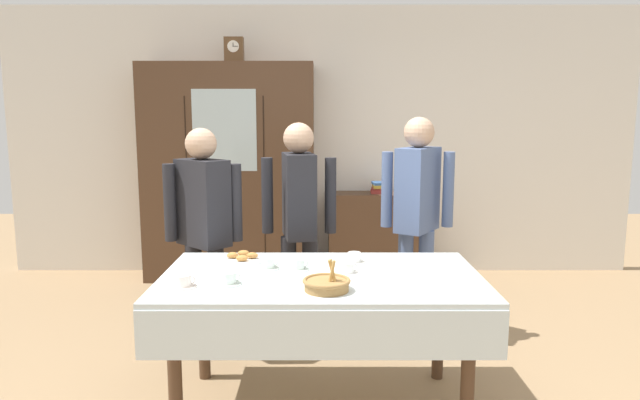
# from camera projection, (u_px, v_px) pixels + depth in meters

# --- Properties ---
(ground_plane) EXTENTS (12.00, 12.00, 0.00)m
(ground_plane) POSITION_uv_depth(u_px,v_px,m) (320.00, 389.00, 3.39)
(ground_plane) COLOR #997A56
(ground_plane) RESTS_ON ground
(back_wall) EXTENTS (6.40, 0.10, 2.70)m
(back_wall) POSITION_uv_depth(u_px,v_px,m) (320.00, 142.00, 5.81)
(back_wall) COLOR silver
(back_wall) RESTS_ON ground
(dining_table) EXTENTS (1.73, 0.98, 0.77)m
(dining_table) POSITION_uv_depth(u_px,v_px,m) (320.00, 295.00, 3.06)
(dining_table) COLOR #4C3321
(dining_table) RESTS_ON ground
(wall_cabinet) EXTENTS (1.66, 0.46, 2.12)m
(wall_cabinet) POSITION_uv_depth(u_px,v_px,m) (228.00, 173.00, 5.56)
(wall_cabinet) COLOR #4C3321
(wall_cabinet) RESTS_ON ground
(mantel_clock) EXTENTS (0.18, 0.11, 0.24)m
(mantel_clock) POSITION_uv_depth(u_px,v_px,m) (233.00, 50.00, 5.38)
(mantel_clock) COLOR brown
(mantel_clock) RESTS_ON wall_cabinet
(bookshelf_low) EXTENTS (1.00, 0.35, 0.85)m
(bookshelf_low) POSITION_uv_depth(u_px,v_px,m) (377.00, 235.00, 5.70)
(bookshelf_low) COLOR #4C3321
(bookshelf_low) RESTS_ON ground
(book_stack) EXTENTS (0.17, 0.20, 0.11)m
(book_stack) POSITION_uv_depth(u_px,v_px,m) (378.00, 188.00, 5.63)
(book_stack) COLOR #99332D
(book_stack) RESTS_ON bookshelf_low
(tea_cup_near_right) EXTENTS (0.13, 0.13, 0.06)m
(tea_cup_near_right) POSITION_uv_depth(u_px,v_px,m) (228.00, 279.00, 2.89)
(tea_cup_near_right) COLOR silver
(tea_cup_near_right) RESTS_ON dining_table
(tea_cup_far_left) EXTENTS (0.13, 0.13, 0.06)m
(tea_cup_far_left) POSITION_uv_depth(u_px,v_px,m) (297.00, 265.00, 3.16)
(tea_cup_far_left) COLOR silver
(tea_cup_far_left) RESTS_ON dining_table
(tea_cup_mid_right) EXTENTS (0.13, 0.13, 0.06)m
(tea_cup_mid_right) POSITION_uv_depth(u_px,v_px,m) (267.00, 264.00, 3.18)
(tea_cup_mid_right) COLOR silver
(tea_cup_mid_right) RESTS_ON dining_table
(tea_cup_near_left) EXTENTS (0.13, 0.13, 0.06)m
(tea_cup_near_left) POSITION_uv_depth(u_px,v_px,m) (346.00, 269.00, 3.08)
(tea_cup_near_left) COLOR white
(tea_cup_near_left) RESTS_ON dining_table
(tea_cup_back_edge) EXTENTS (0.13, 0.13, 0.06)m
(tea_cup_back_edge) POSITION_uv_depth(u_px,v_px,m) (183.00, 282.00, 2.84)
(tea_cup_back_edge) COLOR white
(tea_cup_back_edge) RESTS_ON dining_table
(tea_cup_front_edge) EXTENTS (0.13, 0.13, 0.06)m
(tea_cup_front_edge) POSITION_uv_depth(u_px,v_px,m) (353.00, 258.00, 3.31)
(tea_cup_front_edge) COLOR white
(tea_cup_front_edge) RESTS_ON dining_table
(bread_basket) EXTENTS (0.24, 0.24, 0.16)m
(bread_basket) POSITION_uv_depth(u_px,v_px,m) (326.00, 284.00, 2.79)
(bread_basket) COLOR #9E7542
(bread_basket) RESTS_ON dining_table
(pastry_plate) EXTENTS (0.28, 0.28, 0.05)m
(pastry_plate) POSITION_uv_depth(u_px,v_px,m) (241.00, 258.00, 3.37)
(pastry_plate) COLOR white
(pastry_plate) RESTS_ON dining_table
(spoon_near_left) EXTENTS (0.12, 0.02, 0.01)m
(spoon_near_left) POSITION_uv_depth(u_px,v_px,m) (298.00, 281.00, 2.95)
(spoon_near_left) COLOR silver
(spoon_near_left) RESTS_ON dining_table
(spoon_front_edge) EXTENTS (0.12, 0.02, 0.01)m
(spoon_front_edge) POSITION_uv_depth(u_px,v_px,m) (213.00, 277.00, 3.01)
(spoon_front_edge) COLOR silver
(spoon_front_edge) RESTS_ON dining_table
(person_behind_table_right) EXTENTS (0.52, 0.39, 1.54)m
(person_behind_table_right) POSITION_uv_depth(u_px,v_px,m) (202.00, 220.00, 3.76)
(person_behind_table_right) COLOR #232328
(person_behind_table_right) RESTS_ON ground
(person_near_right_end) EXTENTS (0.52, 0.39, 1.58)m
(person_near_right_end) POSITION_uv_depth(u_px,v_px,m) (298.00, 212.00, 3.94)
(person_near_right_end) COLOR #232328
(person_near_right_end) RESTS_ON ground
(person_by_cabinet) EXTENTS (0.52, 0.41, 1.61)m
(person_by_cabinet) POSITION_uv_depth(u_px,v_px,m) (416.00, 206.00, 4.06)
(person_by_cabinet) COLOR slate
(person_by_cabinet) RESTS_ON ground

